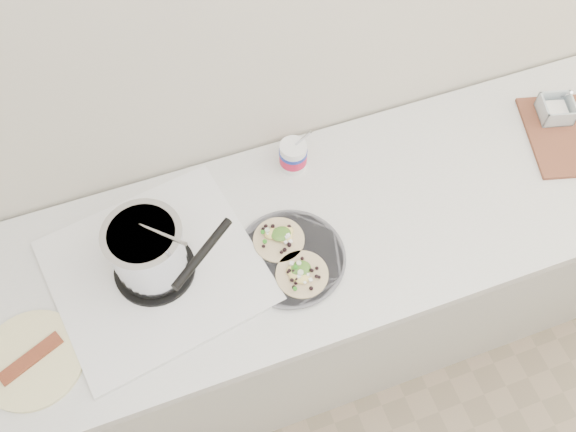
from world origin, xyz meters
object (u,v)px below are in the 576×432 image
object	(u,v)px
stove	(151,258)
taco_plate	(290,257)
bacon_plate	(32,360)
tub	(294,153)

from	to	relation	value
stove	taco_plate	world-z (taller)	stove
stove	bacon_plate	world-z (taller)	stove
bacon_plate	tub	bearing A→B (deg)	22.35
stove	bacon_plate	bearing A→B (deg)	-168.61
bacon_plate	taco_plate	bearing A→B (deg)	3.76
stove	tub	size ratio (longest dim) A/B	3.24
tub	bacon_plate	xyz separation A→B (m)	(-0.83, -0.34, -0.06)
taco_plate	bacon_plate	size ratio (longest dim) A/B	1.16
stove	bacon_plate	xyz separation A→B (m)	(-0.35, -0.13, -0.08)
taco_plate	tub	xyz separation A→B (m)	(0.12, 0.29, 0.05)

